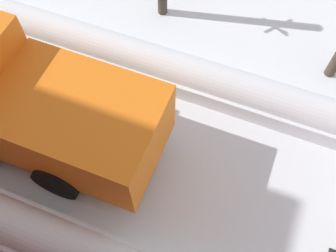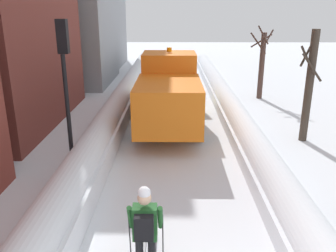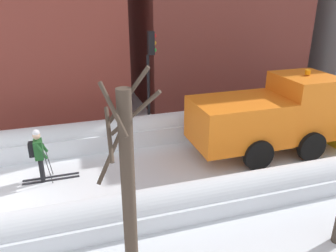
{
  "view_description": "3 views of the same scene",
  "coord_description": "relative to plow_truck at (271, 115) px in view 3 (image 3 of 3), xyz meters",
  "views": [
    {
      "loc": [
        -3.31,
        5.14,
        8.56
      ],
      "look_at": [
        0.45,
        6.62,
        1.28
      ],
      "focal_mm": 41.42,
      "sensor_mm": 36.0,
      "label": 1
    },
    {
      "loc": [
        -0.11,
        -3.78,
        4.59
      ],
      "look_at": [
        -0.25,
        6.94,
        1.03
      ],
      "focal_mm": 37.53,
      "sensor_mm": 36.0,
      "label": 2
    },
    {
      "loc": [
        9.85,
        2.43,
        5.83
      ],
      "look_at": [
        -0.84,
        5.8,
        1.29
      ],
      "focal_mm": 35.98,
      "sensor_mm": 36.0,
      "label": 3
    }
  ],
  "objects": [
    {
      "name": "skier",
      "position": [
        -0.32,
        -8.25,
        -0.48
      ],
      "size": [
        0.62,
        1.8,
        1.81
      ],
      "color": "black",
      "rests_on": "ground"
    },
    {
      "name": "bare_tree_near",
      "position": [
        4.49,
        -6.27,
        0.81
      ],
      "size": [
        1.06,
        1.29,
        4.62
      ],
      "color": "#46382C",
      "rests_on": "ground"
    },
    {
      "name": "traffic_light_pole",
      "position": [
        -2.79,
        -3.88,
        1.59
      ],
      "size": [
        0.28,
        0.42,
        4.37
      ],
      "color": "black",
      "rests_on": "ground"
    },
    {
      "name": "plow_truck",
      "position": [
        0.0,
        0.0,
        0.0
      ],
      "size": [
        3.2,
        5.98,
        3.12
      ],
      "color": "orange",
      "rests_on": "ground"
    },
    {
      "name": "snowbank_left",
      "position": [
        -2.27,
        0.36,
        -0.96
      ],
      "size": [
        1.1,
        36.0,
        1.14
      ],
      "color": "white",
      "rests_on": "ground"
    },
    {
      "name": "ground_plane",
      "position": [
        0.25,
        0.36,
        -1.48
      ],
      "size": [
        80.0,
        80.0,
        0.0
      ],
      "primitive_type": "plane",
      "color": "white"
    },
    {
      "name": "snowbank_right",
      "position": [
        2.77,
        0.36,
        -1.09
      ],
      "size": [
        1.1,
        36.0,
        0.94
      ],
      "color": "white",
      "rests_on": "ground"
    }
  ]
}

